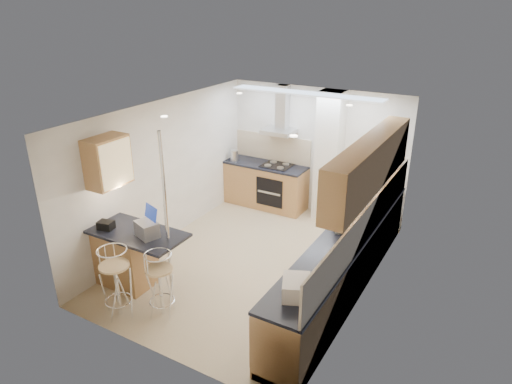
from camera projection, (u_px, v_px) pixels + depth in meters
The scene contains 16 objects.
ground at pixel (255, 263), 7.51m from camera, with size 4.80×4.80×0.00m, color tan.
room_shell at pixel (285, 171), 7.06m from camera, with size 3.64×4.84×2.51m.
right_counter at pixel (344, 262), 6.64m from camera, with size 0.63×4.40×0.92m.
back_counter at pixel (266, 185), 9.45m from camera, with size 1.70×0.63×0.92m.
peninsula at pixel (139, 260), 6.68m from camera, with size 1.47×0.72×0.94m.
microwave at pixel (347, 217), 6.63m from camera, with size 0.56×0.38×0.31m, color white.
laptop at pixel (147, 229), 6.33m from camera, with size 0.32×0.24×0.22m, color #93959B.
bag at pixel (106, 225), 6.56m from camera, with size 0.22×0.16×0.12m, color black.
bar_stool_near at pixel (116, 282), 6.08m from camera, with size 0.42×0.42×1.03m, color tan, non-canonical shape.
bar_stool_end at pixel (160, 285), 6.10m from camera, with size 0.39×0.39×0.95m, color tan, non-canonical shape.
jar_a at pixel (352, 215), 6.85m from camera, with size 0.12×0.12×0.17m, color beige.
jar_b at pixel (378, 201), 7.36m from camera, with size 0.11×0.11×0.17m, color beige.
jar_c at pixel (338, 253), 5.79m from camera, with size 0.14×0.14×0.20m, color #BAAE95.
jar_d at pixel (347, 249), 5.95m from camera, with size 0.10×0.10×0.15m, color white.
bread_bin at pixel (296, 288), 5.09m from camera, with size 0.31×0.39×0.20m, color beige.
kettle at pixel (234, 155), 9.41m from camera, with size 0.16×0.16×0.22m, color silver.
Camera 1 is at (3.24, -5.61, 3.98)m, focal length 32.00 mm.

